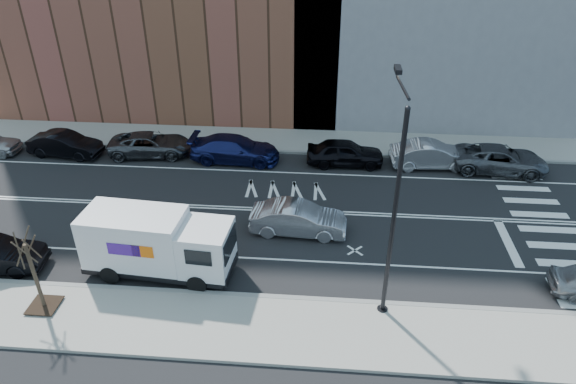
# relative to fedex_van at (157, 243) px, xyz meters

# --- Properties ---
(ground) EXTENTS (120.00, 120.00, 0.00)m
(ground) POSITION_rel_fedex_van_xyz_m (2.89, 5.60, -1.59)
(ground) COLOR black
(ground) RESTS_ON ground
(sidewalk_near) EXTENTS (44.00, 3.60, 0.15)m
(sidewalk_near) POSITION_rel_fedex_van_xyz_m (2.89, -3.20, -1.52)
(sidewalk_near) COLOR gray
(sidewalk_near) RESTS_ON ground
(sidewalk_far) EXTENTS (44.00, 3.60, 0.15)m
(sidewalk_far) POSITION_rel_fedex_van_xyz_m (2.89, 14.40, -1.52)
(sidewalk_far) COLOR gray
(sidewalk_far) RESTS_ON ground
(curb_near) EXTENTS (44.00, 0.25, 0.17)m
(curb_near) POSITION_rel_fedex_van_xyz_m (2.89, -1.40, -1.51)
(curb_near) COLOR gray
(curb_near) RESTS_ON ground
(curb_far) EXTENTS (44.00, 0.25, 0.17)m
(curb_far) POSITION_rel_fedex_van_xyz_m (2.89, 12.60, -1.51)
(curb_far) COLOR gray
(curb_far) RESTS_ON ground
(crosswalk) EXTENTS (3.00, 14.00, 0.01)m
(crosswalk) POSITION_rel_fedex_van_xyz_m (18.89, 5.60, -1.59)
(crosswalk) COLOR white
(crosswalk) RESTS_ON ground
(road_markings) EXTENTS (40.00, 8.60, 0.01)m
(road_markings) POSITION_rel_fedex_van_xyz_m (2.89, 5.60, -1.59)
(road_markings) COLOR white
(road_markings) RESTS_ON ground
(streetlight) EXTENTS (0.44, 4.02, 9.34)m
(streetlight) POSITION_rel_fedex_van_xyz_m (9.89, -1.31, 3.48)
(streetlight) COLOR black
(streetlight) RESTS_ON ground
(street_tree) EXTENTS (1.20, 1.20, 3.75)m
(street_tree) POSITION_rel_fedex_van_xyz_m (-4.11, -2.80, -0.14)
(street_tree) COLOR black
(street_tree) RESTS_ON ground
(fedex_van) EXTENTS (6.80, 2.78, 3.04)m
(fedex_van) POSITION_rel_fedex_van_xyz_m (0.00, 0.00, 0.00)
(fedex_van) COLOR black
(fedex_van) RESTS_ON ground
(far_parked_b) EXTENTS (4.88, 2.20, 1.55)m
(far_parked_b) POSITION_rel_fedex_van_xyz_m (-9.64, 11.11, -0.82)
(far_parked_b) COLOR black
(far_parked_b) RESTS_ON ground
(far_parked_c) EXTENTS (5.53, 3.01, 1.47)m
(far_parked_c) POSITION_rel_fedex_van_xyz_m (-4.14, 11.68, -0.86)
(far_parked_c) COLOR #44474B
(far_parked_c) RESTS_ON ground
(far_parked_d) EXTENTS (5.76, 2.53, 1.65)m
(far_parked_d) POSITION_rel_fedex_van_xyz_m (1.51, 11.26, -0.77)
(far_parked_d) COLOR navy
(far_parked_d) RESTS_ON ground
(far_parked_e) EXTENTS (4.86, 2.07, 1.64)m
(far_parked_e) POSITION_rel_fedex_van_xyz_m (8.49, 11.33, -0.78)
(far_parked_e) COLOR black
(far_parked_e) RESTS_ON ground
(far_parked_f) EXTENTS (5.14, 2.17, 1.65)m
(far_parked_f) POSITION_rel_fedex_van_xyz_m (13.84, 11.45, -0.77)
(far_parked_f) COLOR #AEADB2
(far_parked_f) RESTS_ON ground
(far_parked_g) EXTENTS (5.90, 3.12, 1.58)m
(far_parked_g) POSITION_rel_fedex_van_xyz_m (17.98, 11.25, -0.80)
(far_parked_g) COLOR #4C4F54
(far_parked_g) RESTS_ON ground
(driving_sedan) EXTENTS (4.90, 1.91, 1.59)m
(driving_sedan) POSITION_rel_fedex_van_xyz_m (6.05, 3.64, -0.80)
(driving_sedan) COLOR #AFAFB4
(driving_sedan) RESTS_ON ground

